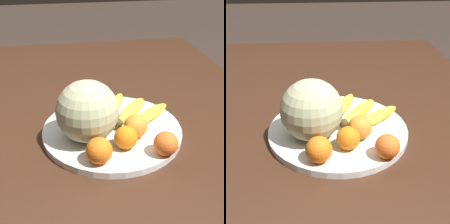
# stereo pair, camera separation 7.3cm
# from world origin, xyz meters

# --- Properties ---
(kitchen_table) EXTENTS (1.60, 1.06, 0.75)m
(kitchen_table) POSITION_xyz_m (0.00, 0.00, 0.66)
(kitchen_table) COLOR #3D2316
(kitchen_table) RESTS_ON ground_plane
(fruit_bowl) EXTENTS (0.39, 0.39, 0.02)m
(fruit_bowl) POSITION_xyz_m (0.07, -0.01, 0.76)
(fruit_bowl) COLOR white
(fruit_bowl) RESTS_ON kitchen_table
(melon) EXTENTS (0.16, 0.16, 0.16)m
(melon) POSITION_xyz_m (0.11, -0.08, 0.85)
(melon) COLOR #B2B789
(melon) RESTS_ON fruit_bowl
(banana_bunch) EXTENTS (0.22, 0.22, 0.04)m
(banana_bunch) POSITION_xyz_m (0.02, 0.06, 0.78)
(banana_bunch) COLOR #473819
(banana_bunch) RESTS_ON fruit_bowl
(orange_front_left) EXTENTS (0.06, 0.06, 0.06)m
(orange_front_left) POSITION_xyz_m (0.17, 0.01, 0.79)
(orange_front_left) COLOR orange
(orange_front_left) RESTS_ON fruit_bowl
(orange_front_right) EXTENTS (0.06, 0.06, 0.06)m
(orange_front_right) POSITION_xyz_m (0.21, 0.10, 0.79)
(orange_front_right) COLOR orange
(orange_front_right) RESTS_ON fruit_bowl
(orange_mid_center) EXTENTS (0.06, 0.06, 0.06)m
(orange_mid_center) POSITION_xyz_m (0.12, 0.04, 0.80)
(orange_mid_center) COLOR orange
(orange_mid_center) RESTS_ON fruit_bowl
(orange_back_left) EXTENTS (0.06, 0.06, 0.06)m
(orange_back_left) POSITION_xyz_m (0.21, -0.06, 0.80)
(orange_back_left) COLOR orange
(orange_back_left) RESTS_ON fruit_bowl
(produce_tag) EXTENTS (0.09, 0.06, 0.00)m
(produce_tag) POSITION_xyz_m (0.09, 0.02, 0.77)
(produce_tag) COLOR white
(produce_tag) RESTS_ON fruit_bowl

